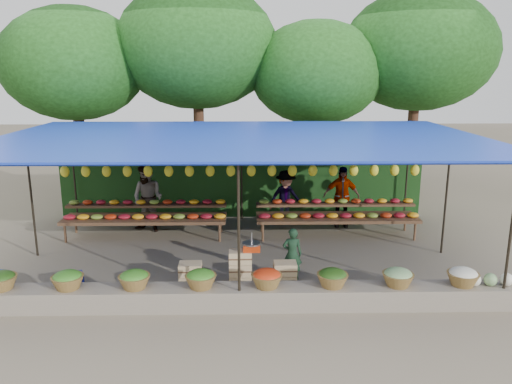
{
  "coord_description": "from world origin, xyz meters",
  "views": [
    {
      "loc": [
        0.14,
        -11.18,
        4.23
      ],
      "look_at": [
        0.36,
        0.2,
        1.47
      ],
      "focal_mm": 35.0,
      "sensor_mm": 36.0,
      "label": 1
    }
  ],
  "objects_px": {
    "crate_counter": "(239,272)",
    "weighing_scale": "(252,246)",
    "blue_crate_back": "(72,280)",
    "vendor_seated": "(292,254)"
  },
  "relations": [
    {
      "from": "crate_counter",
      "to": "weighing_scale",
      "type": "bearing_deg",
      "value": -0.0
    },
    {
      "from": "weighing_scale",
      "to": "blue_crate_back",
      "type": "relative_size",
      "value": 0.85
    },
    {
      "from": "crate_counter",
      "to": "blue_crate_back",
      "type": "relative_size",
      "value": 5.32
    },
    {
      "from": "blue_crate_back",
      "to": "weighing_scale",
      "type": "bearing_deg",
      "value": -24.6
    },
    {
      "from": "vendor_seated",
      "to": "crate_counter",
      "type": "bearing_deg",
      "value": 20.74
    },
    {
      "from": "weighing_scale",
      "to": "vendor_seated",
      "type": "bearing_deg",
      "value": 22.86
    },
    {
      "from": "crate_counter",
      "to": "weighing_scale",
      "type": "xyz_separation_m",
      "value": [
        0.25,
        -0.0,
        0.55
      ]
    },
    {
      "from": "crate_counter",
      "to": "vendor_seated",
      "type": "xyz_separation_m",
      "value": [
        1.1,
        0.36,
        0.25
      ]
    },
    {
      "from": "crate_counter",
      "to": "vendor_seated",
      "type": "height_order",
      "value": "vendor_seated"
    },
    {
      "from": "weighing_scale",
      "to": "blue_crate_back",
      "type": "distance_m",
      "value": 3.7
    }
  ]
}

